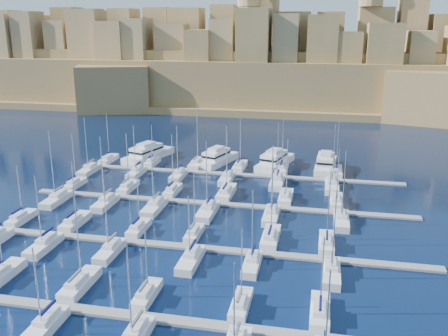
% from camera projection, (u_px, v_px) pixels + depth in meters
% --- Properties ---
extents(ground, '(600.00, 600.00, 0.00)m').
position_uv_depth(ground, '(206.00, 222.00, 98.33)').
color(ground, black).
rests_on(ground, ground).
extents(pontoon_near, '(84.00, 2.00, 0.40)m').
position_uv_depth(pontoon_near, '(146.00, 317.00, 66.32)').
color(pontoon_near, slate).
rests_on(pontoon_near, ground).
extents(pontoon_mid_near, '(84.00, 2.00, 0.40)m').
position_uv_depth(pontoon_mid_near, '(190.00, 247.00, 87.00)').
color(pontoon_mid_near, slate).
rests_on(pontoon_mid_near, ground).
extents(pontoon_mid_far, '(84.00, 2.00, 0.40)m').
position_uv_depth(pontoon_mid_far, '(217.00, 204.00, 107.67)').
color(pontoon_mid_far, slate).
rests_on(pontoon_mid_far, ground).
extents(pontoon_far, '(84.00, 2.00, 0.40)m').
position_uv_depth(pontoon_far, '(235.00, 174.00, 128.34)').
color(pontoon_far, slate).
rests_on(pontoon_far, ground).
extents(sailboat_1, '(2.82, 9.41, 13.04)m').
position_uv_depth(sailboat_1, '(1.00, 275.00, 76.30)').
color(sailboat_1, silver).
rests_on(sailboat_1, ground).
extents(sailboat_2, '(2.78, 9.26, 15.84)m').
position_uv_depth(sailboat_2, '(80.00, 284.00, 73.71)').
color(sailboat_2, silver).
rests_on(sailboat_2, ground).
extents(sailboat_3, '(2.31, 7.70, 11.27)m').
position_uv_depth(sailboat_3, '(147.00, 294.00, 70.94)').
color(sailboat_3, silver).
rests_on(sailboat_3, ground).
extents(sailboat_4, '(2.33, 7.78, 11.98)m').
position_uv_depth(sailboat_4, '(241.00, 305.00, 68.37)').
color(sailboat_4, silver).
rests_on(sailboat_4, ground).
extents(sailboat_5, '(2.59, 8.63, 11.63)m').
position_uv_depth(sailboat_5, '(320.00, 312.00, 66.70)').
color(sailboat_5, silver).
rests_on(sailboat_5, ground).
extents(sailboat_8, '(2.67, 8.89, 12.26)m').
position_uv_depth(sailboat_8, '(44.00, 327.00, 63.40)').
color(sailboat_8, silver).
rests_on(sailboat_8, ground).
extents(sailboat_12, '(2.39, 7.98, 11.76)m').
position_uv_depth(sailboat_12, '(21.00, 218.00, 98.33)').
color(sailboat_12, silver).
rests_on(sailboat_12, ground).
extents(sailboat_13, '(2.70, 9.01, 13.02)m').
position_uv_depth(sailboat_13, '(75.00, 222.00, 96.62)').
color(sailboat_13, silver).
rests_on(sailboat_13, ground).
extents(sailboat_14, '(2.39, 7.96, 13.31)m').
position_uv_depth(sailboat_14, '(139.00, 228.00, 93.60)').
color(sailboat_14, silver).
rests_on(sailboat_14, ground).
extents(sailboat_15, '(2.25, 7.52, 12.54)m').
position_uv_depth(sailboat_15, '(194.00, 233.00, 91.31)').
color(sailboat_15, silver).
rests_on(sailboat_15, ground).
extents(sailboat_16, '(2.87, 9.56, 15.92)m').
position_uv_depth(sailboat_16, '(271.00, 237.00, 89.55)').
color(sailboat_16, silver).
rests_on(sailboat_16, ground).
extents(sailboat_17, '(2.67, 8.90, 14.52)m').
position_uv_depth(sailboat_17, '(327.00, 243.00, 87.35)').
color(sailboat_17, silver).
rests_on(sailboat_17, ground).
extents(sailboat_19, '(2.76, 9.19, 13.91)m').
position_uv_depth(sailboat_19, '(44.00, 245.00, 86.43)').
color(sailboat_19, silver).
rests_on(sailboat_19, ground).
extents(sailboat_20, '(2.59, 8.63, 12.81)m').
position_uv_depth(sailboat_20, '(110.00, 251.00, 84.37)').
color(sailboat_20, silver).
rests_on(sailboat_20, ground).
extents(sailboat_21, '(2.81, 9.35, 12.22)m').
position_uv_depth(sailboat_21, '(191.00, 259.00, 81.29)').
color(sailboat_21, silver).
rests_on(sailboat_21, ground).
extents(sailboat_22, '(2.47, 8.24, 13.65)m').
position_uv_depth(sailboat_22, '(252.00, 264.00, 79.87)').
color(sailboat_22, silver).
rests_on(sailboat_22, ground).
extents(sailboat_23, '(2.75, 9.15, 14.67)m').
position_uv_depth(sailboat_23, '(331.00, 272.00, 77.05)').
color(sailboat_23, silver).
rests_on(sailboat_23, ground).
extents(sailboat_24, '(2.39, 7.98, 13.07)m').
position_uv_depth(sailboat_24, '(75.00, 184.00, 119.00)').
color(sailboat_24, silver).
rests_on(sailboat_24, ground).
extents(sailboat_25, '(2.55, 8.50, 13.76)m').
position_uv_depth(sailboat_25, '(128.00, 187.00, 116.66)').
color(sailboat_25, silver).
rests_on(sailboat_25, ground).
extents(sailboat_26, '(2.45, 8.18, 14.12)m').
position_uv_depth(sailboat_26, '(173.00, 190.00, 114.41)').
color(sailboat_26, silver).
rests_on(sailboat_26, ground).
extents(sailboat_27, '(3.10, 10.34, 14.72)m').
position_uv_depth(sailboat_27, '(226.00, 192.00, 113.02)').
color(sailboat_27, silver).
rests_on(sailboat_27, ground).
extents(sailboat_28, '(2.80, 9.33, 13.94)m').
position_uv_depth(sailboat_28, '(286.00, 197.00, 109.96)').
color(sailboat_28, silver).
rests_on(sailboat_28, ground).
extents(sailboat_29, '(2.67, 8.89, 12.62)m').
position_uv_depth(sailboat_29, '(336.00, 201.00, 107.66)').
color(sailboat_29, silver).
rests_on(sailboat_29, ground).
extents(sailboat_30, '(2.92, 9.72, 16.48)m').
position_uv_depth(sailboat_30, '(57.00, 199.00, 108.76)').
color(sailboat_30, silver).
rests_on(sailboat_30, ground).
extents(sailboat_31, '(2.81, 9.36, 15.62)m').
position_uv_depth(sailboat_31, '(106.00, 203.00, 106.73)').
color(sailboat_31, silver).
rests_on(sailboat_31, ground).
extents(sailboat_32, '(3.00, 9.99, 14.49)m').
position_uv_depth(sailboat_32, '(155.00, 207.00, 104.31)').
color(sailboat_32, silver).
rests_on(sailboat_32, ground).
extents(sailboat_33, '(3.09, 10.29, 15.85)m').
position_uv_depth(sailboat_33, '(208.00, 211.00, 101.96)').
color(sailboat_33, silver).
rests_on(sailboat_33, ground).
extents(sailboat_34, '(2.87, 9.57, 15.55)m').
position_uv_depth(sailboat_34, '(271.00, 215.00, 99.79)').
color(sailboat_34, silver).
rests_on(sailboat_34, ground).
extents(sailboat_35, '(2.85, 9.51, 15.33)m').
position_uv_depth(sailboat_35, '(341.00, 220.00, 97.18)').
color(sailboat_35, silver).
rests_on(sailboat_35, ground).
extents(sailboat_36, '(2.62, 8.74, 14.14)m').
position_uv_depth(sailboat_36, '(108.00, 159.00, 140.30)').
color(sailboat_36, silver).
rests_on(sailboat_36, ground).
extents(sailboat_37, '(2.41, 8.02, 11.48)m').
position_uv_depth(sailboat_37, '(152.00, 162.00, 137.45)').
color(sailboat_37, silver).
rests_on(sailboat_37, ground).
extents(sailboat_38, '(3.01, 10.04, 17.37)m').
position_uv_depth(sailboat_38, '(197.00, 164.00, 135.96)').
color(sailboat_38, silver).
rests_on(sailboat_38, ground).
extents(sailboat_39, '(2.81, 9.36, 14.67)m').
position_uv_depth(sailboat_39, '(240.00, 166.00, 133.37)').
color(sailboat_39, silver).
rests_on(sailboat_39, ground).
extents(sailboat_40, '(3.01, 10.02, 14.26)m').
position_uv_depth(sailboat_40, '(282.00, 168.00, 131.52)').
color(sailboat_40, silver).
rests_on(sailboat_40, ground).
extents(sailboat_41, '(2.96, 9.85, 16.64)m').
position_uv_depth(sailboat_41, '(336.00, 172.00, 128.72)').
color(sailboat_41, silver).
rests_on(sailboat_41, ground).
extents(sailboat_42, '(2.80, 9.33, 14.92)m').
position_uv_depth(sailboat_42, '(89.00, 170.00, 130.24)').
color(sailboat_42, silver).
rests_on(sailboat_42, ground).
extents(sailboat_43, '(2.66, 8.85, 13.52)m').
position_uv_depth(sailboat_43, '(136.00, 173.00, 127.97)').
color(sailboat_43, silver).
rests_on(sailboat_43, ground).
extents(sailboat_44, '(2.66, 8.88, 13.74)m').
position_uv_depth(sailboat_44, '(179.00, 175.00, 125.79)').
color(sailboat_44, silver).
rests_on(sailboat_44, ground).
extents(sailboat_45, '(2.79, 9.29, 14.32)m').
position_uv_depth(sailboat_45, '(227.00, 178.00, 123.19)').
color(sailboat_45, silver).
rests_on(sailboat_45, ground).
extents(sailboat_46, '(3.08, 10.26, 15.76)m').
position_uv_depth(sailboat_46, '(277.00, 182.00, 120.33)').
color(sailboat_46, silver).
rests_on(sailboat_46, ground).
extents(sailboat_47, '(3.18, 10.60, 16.01)m').
position_uv_depth(sailboat_47, '(332.00, 186.00, 117.68)').
color(sailboat_47, silver).
rests_on(sailboat_47, ground).
extents(motor_yacht_a, '(10.61, 18.90, 5.25)m').
position_uv_depth(motor_yacht_a, '(148.00, 153.00, 142.76)').
color(motor_yacht_a, silver).
rests_on(motor_yacht_a, ground).
extents(motor_yacht_b, '(9.32, 16.63, 5.25)m').
position_uv_depth(motor_yacht_b, '(217.00, 158.00, 137.82)').
color(motor_yacht_b, silver).
rests_on(motor_yacht_b, ground).
extents(motor_yacht_c, '(9.52, 18.15, 5.25)m').
position_uv_depth(motor_yacht_c, '(275.00, 160.00, 135.42)').
color(motor_yacht_c, silver).
rests_on(motor_yacht_c, ground).
extents(motor_yacht_d, '(5.80, 16.91, 5.25)m').
position_uv_depth(motor_yacht_d, '(326.00, 164.00, 132.48)').
color(motor_yacht_d, silver).
rests_on(motor_yacht_d, ground).
extents(fortified_city, '(460.00, 108.95, 59.52)m').
position_uv_depth(fortified_city, '(281.00, 72.00, 240.10)').
color(fortified_city, olive).
rests_on(fortified_city, ground).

